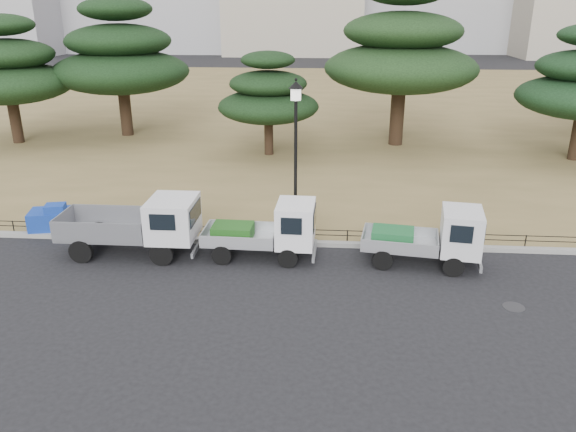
# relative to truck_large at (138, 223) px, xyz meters

# --- Properties ---
(ground) EXTENTS (220.00, 220.00, 0.00)m
(ground) POSITION_rel_truck_large_xyz_m (4.92, -1.51, -1.09)
(ground) COLOR black
(lawn) EXTENTS (120.00, 56.00, 0.15)m
(lawn) POSITION_rel_truck_large_xyz_m (4.92, 29.09, -1.01)
(lawn) COLOR olive
(lawn) RESTS_ON ground
(curb) EXTENTS (120.00, 0.25, 0.16)m
(curb) POSITION_rel_truck_large_xyz_m (4.92, 1.09, -1.01)
(curb) COLOR gray
(curb) RESTS_ON ground
(truck_large) EXTENTS (4.50, 1.82, 1.96)m
(truck_large) POSITION_rel_truck_large_xyz_m (0.00, 0.00, 0.00)
(truck_large) COLOR black
(truck_large) RESTS_ON ground
(truck_kei_front) EXTENTS (3.65, 1.67, 1.91)m
(truck_kei_front) POSITION_rel_truck_large_xyz_m (4.32, 0.05, -0.14)
(truck_kei_front) COLOR black
(truck_kei_front) RESTS_ON ground
(truck_kei_rear) EXTENTS (3.82, 2.04, 1.90)m
(truck_kei_rear) POSITION_rel_truck_large_xyz_m (9.49, -0.11, -0.14)
(truck_kei_rear) COLOR black
(truck_kei_rear) RESTS_ON ground
(street_lamp) EXTENTS (0.48, 0.48, 5.40)m
(street_lamp) POSITION_rel_truck_large_xyz_m (5.11, 1.39, 2.71)
(street_lamp) COLOR black
(street_lamp) RESTS_ON lawn
(pipe_fence) EXTENTS (38.00, 0.04, 0.40)m
(pipe_fence) POSITION_rel_truck_large_xyz_m (4.92, 1.24, -0.65)
(pipe_fence) COLOR black
(pipe_fence) RESTS_ON lawn
(tarp_pile) EXTENTS (1.65, 1.36, 0.97)m
(tarp_pile) POSITION_rel_truck_large_xyz_m (-3.80, 1.63, -0.55)
(tarp_pile) COLOR #163DB1
(tarp_pile) RESTS_ON lawn
(manhole) EXTENTS (0.60, 0.60, 0.01)m
(manhole) POSITION_rel_truck_large_xyz_m (11.42, -2.71, -1.08)
(manhole) COLOR #2D2D30
(manhole) RESTS_ON ground
(pine_west_far) EXTENTS (7.15, 7.15, 7.22)m
(pine_west_far) POSITION_rel_truck_large_xyz_m (-12.18, 14.68, 3.23)
(pine_west_far) COLOR black
(pine_west_far) RESTS_ON lawn
(pine_west_near) EXTENTS (8.12, 8.12, 8.12)m
(pine_west_near) POSITION_rel_truck_large_xyz_m (-6.42, 17.14, 3.74)
(pine_west_near) COLOR black
(pine_west_near) RESTS_ON lawn
(pine_center_left) EXTENTS (5.36, 5.36, 5.45)m
(pine_center_left) POSITION_rel_truck_large_xyz_m (2.94, 12.99, 2.21)
(pine_center_left) COLOR black
(pine_center_left) RESTS_ON lawn
(pine_center_right) EXTENTS (8.51, 8.51, 9.03)m
(pine_center_right) POSITION_rel_truck_large_xyz_m (10.06, 15.87, 4.29)
(pine_center_right) COLOR black
(pine_center_right) RESTS_ON lawn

